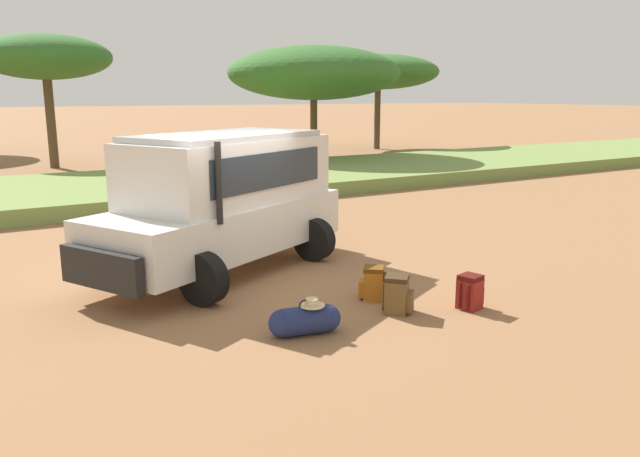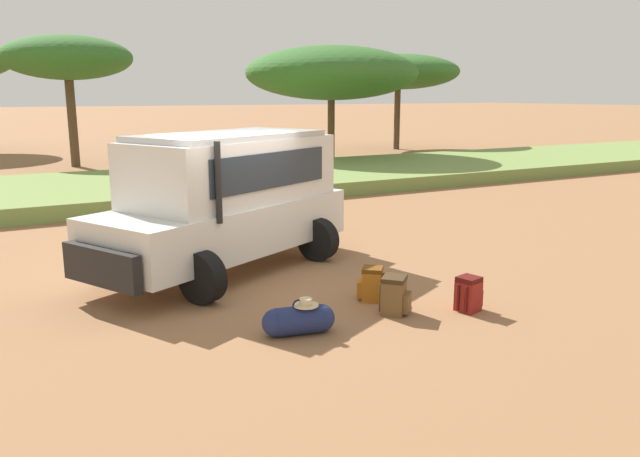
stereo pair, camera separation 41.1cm
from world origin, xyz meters
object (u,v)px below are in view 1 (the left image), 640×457
object	(u,v)px
backpack_beside_front_wheel	(470,292)
backpack_near_rear_wheel	(398,294)
duffel_bag_low_black_case	(305,320)
backpack_cluster_center	(373,283)
acacia_tree_right_mid	(45,58)
safari_vehicle	(224,199)
acacia_tree_distant_right	(378,72)
acacia_tree_far_right	(314,73)

from	to	relation	value
backpack_beside_front_wheel	backpack_near_rear_wheel	world-z (taller)	backpack_near_rear_wheel
backpack_near_rear_wheel	duffel_bag_low_black_case	distance (m)	1.57
backpack_cluster_center	acacia_tree_right_mid	world-z (taller)	acacia_tree_right_mid
safari_vehicle	backpack_near_rear_wheel	size ratio (longest dim) A/B	9.71
acacia_tree_distant_right	backpack_beside_front_wheel	bearing A→B (deg)	-123.22
safari_vehicle	acacia_tree_distant_right	distance (m)	25.93
backpack_cluster_center	backpack_near_rear_wheel	bearing A→B (deg)	-93.32
safari_vehicle	backpack_near_rear_wheel	xyz separation A→B (m)	(1.26, -3.36, -1.03)
backpack_beside_front_wheel	acacia_tree_right_mid	size ratio (longest dim) A/B	0.09
safari_vehicle	acacia_tree_right_mid	world-z (taller)	acacia_tree_right_mid
backpack_beside_front_wheel	backpack_cluster_center	xyz separation A→B (m)	(-0.98, 1.09, 0.00)
duffel_bag_low_black_case	acacia_tree_distant_right	size ratio (longest dim) A/B	0.14
backpack_cluster_center	acacia_tree_distant_right	world-z (taller)	acacia_tree_distant_right
acacia_tree_right_mid	backpack_near_rear_wheel	bearing A→B (deg)	-86.31
backpack_near_rear_wheel	duffel_bag_low_black_case	world-z (taller)	backpack_near_rear_wheel
backpack_beside_front_wheel	duffel_bag_low_black_case	distance (m)	2.61
backpack_near_rear_wheel	acacia_tree_distant_right	xyz separation A→B (m)	(16.00, 22.46, 4.03)
backpack_beside_front_wheel	acacia_tree_far_right	xyz separation A→B (m)	(7.80, 17.81, 3.73)
duffel_bag_low_black_case	acacia_tree_right_mid	world-z (taller)	acacia_tree_right_mid
backpack_near_rear_wheel	acacia_tree_far_right	bearing A→B (deg)	63.13
backpack_beside_front_wheel	backpack_near_rear_wheel	bearing A→B (deg)	157.24
backpack_cluster_center	acacia_tree_far_right	size ratio (longest dim) A/B	0.07
acacia_tree_right_mid	acacia_tree_far_right	bearing A→B (deg)	-23.86
backpack_cluster_center	duffel_bag_low_black_case	bearing A→B (deg)	-156.07
backpack_near_rear_wheel	duffel_bag_low_black_case	xyz separation A→B (m)	(-1.57, -0.05, -0.07)
backpack_near_rear_wheel	acacia_tree_far_right	size ratio (longest dim) A/B	0.07
backpack_beside_front_wheel	backpack_cluster_center	bearing A→B (deg)	131.86
duffel_bag_low_black_case	acacia_tree_far_right	distance (m)	20.65
backpack_near_rear_wheel	acacia_tree_right_mid	distance (m)	22.37
duffel_bag_low_black_case	acacia_tree_distant_right	distance (m)	28.85
backpack_cluster_center	backpack_near_rear_wheel	distance (m)	0.66
backpack_cluster_center	acacia_tree_distant_right	bearing A→B (deg)	53.78
backpack_cluster_center	backpack_near_rear_wheel	world-z (taller)	backpack_near_rear_wheel
backpack_cluster_center	backpack_near_rear_wheel	xyz separation A→B (m)	(-0.04, -0.66, 0.02)
acacia_tree_distant_right	safari_vehicle	bearing A→B (deg)	-132.11
acacia_tree_right_mid	safari_vehicle	bearing A→B (deg)	-89.54
duffel_bag_low_black_case	acacia_tree_right_mid	xyz separation A→B (m)	(0.16, 21.96, 4.38)
acacia_tree_distant_right	backpack_cluster_center	bearing A→B (deg)	-126.22
backpack_beside_front_wheel	backpack_near_rear_wheel	xyz separation A→B (m)	(-1.01, 0.43, 0.02)
safari_vehicle	acacia_tree_distant_right	bearing A→B (deg)	47.89
safari_vehicle	acacia_tree_right_mid	bearing A→B (deg)	90.46
backpack_near_rear_wheel	backpack_beside_front_wheel	bearing A→B (deg)	-22.76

